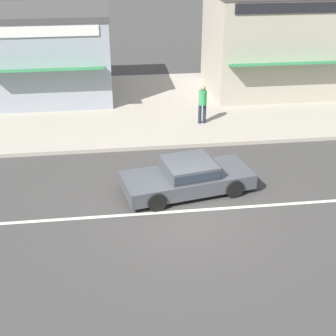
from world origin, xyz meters
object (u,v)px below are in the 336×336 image
shopfront_corner_warung (269,41)px  shopfront_mid_block (52,52)px  sedan_dark_grey_3 (188,176)px  pedestrian_mid_kerb (203,101)px

shopfront_corner_warung → shopfront_mid_block: (-10.80, 0.67, -0.40)m
shopfront_corner_warung → sedan_dark_grey_3: bearing=-120.1°
sedan_dark_grey_3 → shopfront_corner_warung: size_ratio=0.75×
sedan_dark_grey_3 → shopfront_mid_block: size_ratio=0.70×
pedestrian_mid_kerb → shopfront_mid_block: bearing=142.7°
pedestrian_mid_kerb → shopfront_mid_block: shopfront_mid_block is taller
pedestrian_mid_kerb → shopfront_corner_warung: (4.19, 4.36, 1.50)m
pedestrian_mid_kerb → shopfront_mid_block: (-6.61, 5.03, 1.09)m
shopfront_mid_block → pedestrian_mid_kerb: bearing=-37.3°
sedan_dark_grey_3 → shopfront_corner_warung: bearing=59.9°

